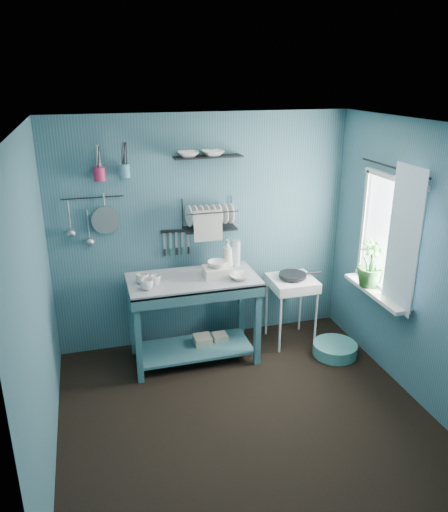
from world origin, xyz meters
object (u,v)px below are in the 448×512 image
object	(u,v)px
mug_left	(147,285)
mug_mid	(156,280)
work_counter	(194,319)
wash_tub	(217,272)
water_bottle	(236,253)
floor_basin	(335,349)
dish_rack	(210,215)
colander	(106,220)
storage_tin_small	(220,342)
storage_tin_large	(203,345)
utensil_cup_magenta	(99,174)
potted_plant	(371,264)
soap_bottle	(228,254)
frying_pan	(293,275)
hotplate_stand	(291,310)
utensil_cup_teal	(124,171)
mug_right	(143,279)

from	to	relation	value
mug_left	mug_mid	bearing A→B (deg)	45.00
work_counter	wash_tub	size ratio (longest dim) A/B	4.67
water_bottle	floor_basin	distance (m)	1.49
dish_rack	colander	bearing A→B (deg)	-175.44
storage_tin_small	floor_basin	bearing A→B (deg)	-19.83
mug_left	storage_tin_large	size ratio (longest dim) A/B	0.56
utensil_cup_magenta	colander	size ratio (longest dim) A/B	0.46
water_bottle	potted_plant	bearing A→B (deg)	-29.58
work_counter	soap_bottle	bearing A→B (deg)	23.02
work_counter	floor_basin	distance (m)	1.56
water_bottle	frying_pan	distance (m)	0.67
work_counter	water_bottle	world-z (taller)	water_bottle
hotplate_stand	utensil_cup_magenta	distance (m)	2.51
mug_left	utensil_cup_magenta	distance (m)	1.16
mug_left	utensil_cup_teal	distance (m)	1.14
utensil_cup_teal	floor_basin	size ratio (longest dim) A/B	0.28
mug_left	hotplate_stand	distance (m)	1.72
frying_pan	utensil_cup_teal	xyz separation A→B (m)	(-1.69, 0.30, 1.17)
work_counter	potted_plant	size ratio (longest dim) A/B	2.75
mug_right	mug_left	bearing A→B (deg)	-82.87
utensil_cup_magenta	storage_tin_large	size ratio (longest dim) A/B	0.59
potted_plant	storage_tin_small	bearing A→B (deg)	159.13
mug_right	hotplate_stand	distance (m)	1.73
mug_left	water_bottle	world-z (taller)	water_bottle
mug_mid	utensil_cup_magenta	distance (m)	1.15
mug_left	floor_basin	size ratio (longest dim) A/B	0.26
work_counter	hotplate_stand	size ratio (longest dim) A/B	1.72
mug_mid	storage_tin_small	world-z (taller)	mug_mid
colander	utensil_cup_magenta	bearing A→B (deg)	-127.34
utensil_cup_teal	soap_bottle	bearing A→B (deg)	-10.36
mug_left	utensil_cup_magenta	xyz separation A→B (m)	(-0.33, 0.54, 0.97)
storage_tin_large	mug_left	bearing A→B (deg)	-160.10
colander	utensil_cup_teal	bearing A→B (deg)	-7.90
mug_left	mug_right	size ratio (longest dim) A/B	1.00
floor_basin	dish_rack	bearing A→B (deg)	150.83
dish_rack	storage_tin_small	bearing A→B (deg)	-72.96
utensil_cup_teal	potted_plant	distance (m)	2.61
water_bottle	dish_rack	size ratio (longest dim) A/B	0.51
mug_left	soap_bottle	distance (m)	0.97
frying_pan	floor_basin	size ratio (longest dim) A/B	0.64
soap_bottle	potted_plant	distance (m)	1.46
dish_rack	utensil_cup_magenta	size ratio (longest dim) A/B	4.23
utensil_cup_teal	storage_tin_large	bearing A→B (deg)	-26.21
utensil_cup_teal	storage_tin_small	distance (m)	2.08
water_bottle	floor_basin	bearing A→B (deg)	-30.59
floor_basin	potted_plant	bearing A→B (deg)	-25.53
storage_tin_large	utensil_cup_magenta	bearing A→B (deg)	160.03
mug_right	hotplate_stand	world-z (taller)	mug_right
frying_pan	storage_tin_small	distance (m)	1.08
storage_tin_small	storage_tin_large	bearing A→B (deg)	-171.47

